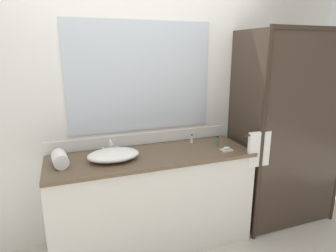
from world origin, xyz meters
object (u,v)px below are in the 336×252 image
at_px(sink_basin, 113,155).
at_px(faucet, 110,149).
at_px(amenity_bottle_lotion, 192,139).
at_px(amenity_bottle_conditioner, 218,141).
at_px(soap_dish, 227,149).
at_px(rolled_towel_near_edge, 60,159).

height_order(sink_basin, faucet, faucet).
bearing_deg(faucet, amenity_bottle_lotion, 1.71).
xyz_separation_m(faucet, amenity_bottle_conditioner, (1.01, -0.13, -0.00)).
bearing_deg(soap_dish, amenity_bottle_lotion, 123.80).
distance_m(sink_basin, amenity_bottle_conditioner, 1.01).
xyz_separation_m(amenity_bottle_conditioner, rolled_towel_near_edge, (-1.43, -0.03, 0.02)).
height_order(sink_basin, rolled_towel_near_edge, rolled_towel_near_edge).
relative_size(amenity_bottle_lotion, amenity_bottle_conditioner, 1.01).
xyz_separation_m(sink_basin, amenity_bottle_lotion, (0.81, 0.19, -0.00)).
relative_size(sink_basin, amenity_bottle_lotion, 4.77).
bearing_deg(amenity_bottle_conditioner, amenity_bottle_lotion, 144.03).
height_order(soap_dish, amenity_bottle_conditioner, amenity_bottle_conditioner).
bearing_deg(sink_basin, soap_dish, -6.89).
bearing_deg(sink_basin, amenity_bottle_lotion, 13.32).
bearing_deg(rolled_towel_near_edge, faucet, 20.42).
height_order(faucet, amenity_bottle_conditioner, faucet).
distance_m(amenity_bottle_conditioner, rolled_towel_near_edge, 1.43).
relative_size(sink_basin, soap_dish, 4.35).
height_order(amenity_bottle_lotion, rolled_towel_near_edge, rolled_towel_near_edge).
xyz_separation_m(faucet, rolled_towel_near_edge, (-0.42, -0.16, 0.01)).
height_order(sink_basin, amenity_bottle_conditioner, amenity_bottle_conditioner).
xyz_separation_m(soap_dish, amenity_bottle_conditioner, (-0.00, 0.16, 0.03)).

